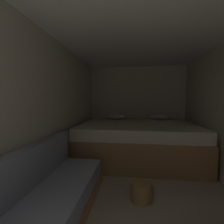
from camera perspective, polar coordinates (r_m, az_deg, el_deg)
name	(u,v)px	position (r m, az deg, el deg)	size (l,w,h in m)	color
ground_plane	(139,195)	(2.41, 9.59, -26.97)	(6.60, 6.60, 0.00)	#A39984
wall_back	(137,107)	(4.39, 8.76, 1.79)	(2.58, 0.05, 2.14)	beige
wall_left	(47,113)	(2.38, -22.07, -0.30)	(0.05, 4.60, 2.14)	beige
ceiling_slab	(141,24)	(2.26, 10.32, 28.14)	(2.58, 4.60, 0.05)	white
bed	(137,141)	(3.55, 8.92, -9.99)	(2.36, 1.76, 0.91)	#9E7247
sofa_left	(39,210)	(1.86, -24.46, -28.92)	(0.67, 2.17, 0.76)	#9E7247
wicker_basket	(141,191)	(2.27, 10.20, -25.78)	(0.27, 0.27, 0.22)	olive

